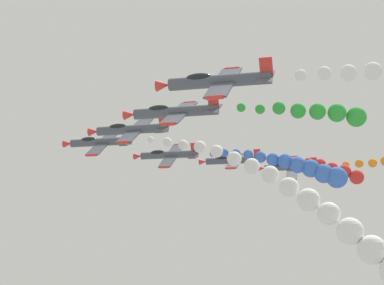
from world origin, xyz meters
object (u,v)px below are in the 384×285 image
at_px(airplane_high_slot, 289,167).
at_px(airplane_right_outer, 232,160).
at_px(airplane_right_inner, 168,155).
at_px(airplane_lead, 100,142).
at_px(airplane_left_inner, 131,129).
at_px(airplane_left_outer, 174,112).
at_px(airplane_trailing, 217,81).

bearing_deg(airplane_high_slot, airplane_right_outer, 136.51).
height_order(airplane_right_inner, airplane_right_outer, airplane_right_inner).
relative_size(airplane_lead, airplane_high_slot, 1.00).
height_order(airplane_left_inner, airplane_left_outer, airplane_left_inner).
height_order(airplane_lead, airplane_high_slot, airplane_lead).
bearing_deg(airplane_lead, airplane_trailing, -140.10).
height_order(airplane_right_outer, airplane_high_slot, airplane_high_slot).
xyz_separation_m(airplane_right_inner, airplane_high_slot, (18.36, -16.77, 0.06)).
relative_size(airplane_right_inner, airplane_right_outer, 1.00).
relative_size(airplane_lead, airplane_left_outer, 1.00).
distance_m(airplane_lead, airplane_trailing, 35.34).
xyz_separation_m(airplane_left_outer, airplane_high_slot, (46.06, -7.78, 0.39)).
height_order(airplane_right_inner, airplane_trailing, airplane_right_inner).
xyz_separation_m(airplane_left_outer, airplane_trailing, (-9.16, -6.56, 0.16)).
distance_m(airplane_right_inner, airplane_right_outer, 12.38).
relative_size(airplane_trailing, airplane_high_slot, 1.00).
bearing_deg(airplane_trailing, airplane_high_slot, -1.27).
xyz_separation_m(airplane_right_inner, airplane_trailing, (-36.86, -15.55, -0.17)).
xyz_separation_m(airplane_lead, airplane_trailing, (-27.11, -22.66, -0.71)).
bearing_deg(airplane_left_outer, airplane_high_slot, -9.59).
bearing_deg(airplane_right_outer, airplane_trailing, -170.92).
distance_m(airplane_left_inner, airplane_right_inner, 18.89).
height_order(airplane_right_inner, airplane_left_outer, airplane_right_inner).
distance_m(airplane_right_outer, airplane_trailing, 46.75).
bearing_deg(airplane_high_slot, airplane_trailing, 178.73).
height_order(airplane_lead, airplane_right_inner, airplane_lead).
bearing_deg(airplane_lead, airplane_left_outer, -138.09).
relative_size(airplane_left_inner, airplane_trailing, 1.00).
bearing_deg(airplane_right_inner, airplane_lead, 143.90).
bearing_deg(airplane_trailing, airplane_right_inner, 22.87).
relative_size(airplane_left_inner, airplane_right_inner, 1.00).
relative_size(airplane_lead, airplane_trailing, 1.00).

